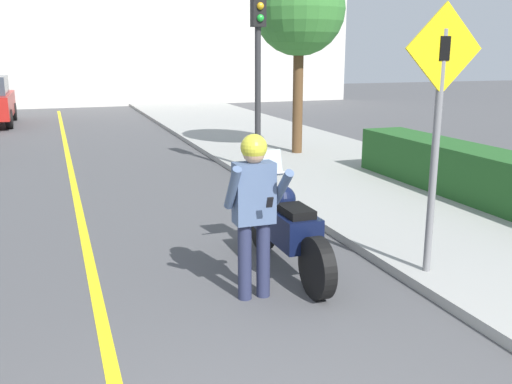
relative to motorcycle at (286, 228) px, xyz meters
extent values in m
cube|color=#9E9E99|center=(3.27, 0.49, -0.45)|extent=(4.40, 44.00, 0.11)
cube|color=yellow|center=(-2.13, 2.49, -0.51)|extent=(0.12, 36.00, 0.01)
cube|color=beige|center=(-1.53, 22.49, 2.87)|extent=(28.00, 1.20, 6.76)
cylinder|color=black|center=(0.00, -0.82, -0.19)|extent=(0.14, 0.65, 0.65)
cylinder|color=black|center=(0.00, 0.80, -0.19)|extent=(0.14, 0.65, 0.65)
cube|color=#0C1433|center=(0.00, -0.01, 0.04)|extent=(0.40, 1.11, 0.36)
sphere|color=#0C1433|center=(0.00, 0.14, 0.30)|extent=(0.32, 0.32, 0.32)
cube|color=black|center=(0.00, -0.26, 0.26)|extent=(0.28, 0.48, 0.10)
cylinder|color=silver|center=(0.00, 0.54, 0.52)|extent=(0.62, 0.03, 0.03)
cube|color=silver|center=(0.00, 0.61, 0.64)|extent=(0.36, 0.12, 0.31)
cylinder|color=#282D4C|center=(-0.70, -0.59, -0.11)|extent=(0.14, 0.14, 0.80)
cylinder|color=#282D4C|center=(-0.50, -0.59, -0.11)|extent=(0.14, 0.14, 0.80)
cube|color=slate|center=(-0.60, -0.59, 0.60)|extent=(0.40, 0.22, 0.61)
cylinder|color=slate|center=(-0.85, -0.69, 0.69)|extent=(0.09, 0.37, 0.48)
cylinder|color=slate|center=(-0.35, -0.71, 0.66)|extent=(0.09, 0.43, 0.43)
sphere|color=tan|center=(-0.60, -0.59, 1.00)|extent=(0.22, 0.22, 0.22)
sphere|color=gold|center=(-0.60, -0.59, 1.05)|extent=(0.26, 0.26, 0.26)
cube|color=black|center=(-0.54, -0.87, 0.57)|extent=(0.06, 0.05, 0.11)
cylinder|color=slate|center=(1.34, -0.80, 0.89)|extent=(0.08, 0.08, 2.57)
cube|color=yellow|center=(1.34, -0.82, 1.98)|extent=(0.91, 0.02, 0.91)
cube|color=black|center=(1.34, -0.84, 1.98)|extent=(0.12, 0.01, 0.24)
cylinder|color=#2D2D30|center=(1.50, 5.11, 1.40)|extent=(0.12, 0.12, 3.59)
cube|color=black|center=(1.50, 5.09, 2.81)|extent=(0.26, 0.22, 0.76)
sphere|color=gold|center=(1.50, 4.97, 2.81)|extent=(0.14, 0.14, 0.14)
sphere|color=green|center=(1.50, 4.97, 2.59)|extent=(0.14, 0.14, 0.14)
cube|color=#235623|center=(4.07, 1.64, 0.01)|extent=(0.90, 5.87, 0.81)
cylinder|color=brown|center=(3.09, 6.73, 0.89)|extent=(0.24, 0.24, 2.58)
sphere|color=#387A33|center=(3.09, 6.73, 2.91)|extent=(2.10, 2.10, 2.10)
cylinder|color=black|center=(-3.77, 17.35, -0.19)|extent=(0.22, 0.64, 0.64)
cylinder|color=black|center=(-3.77, 14.75, -0.19)|extent=(0.22, 0.64, 0.64)
camera|label=1|loc=(-2.42, -5.74, 1.94)|focal=40.00mm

